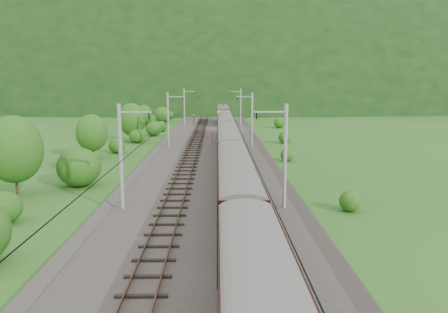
{
  "coord_description": "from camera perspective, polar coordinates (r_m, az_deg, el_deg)",
  "views": [
    {
      "loc": [
        1.08,
        -32.4,
        9.95
      ],
      "look_at": [
        1.72,
        10.03,
        2.6
      ],
      "focal_mm": 35.0,
      "sensor_mm": 36.0,
      "label": 1
    }
  ],
  "objects": [
    {
      "name": "mountain_main",
      "position": [
        292.57,
        -1.09,
        7.88
      ],
      "size": [
        504.0,
        360.0,
        244.0
      ],
      "primitive_type": "ellipsoid",
      "color": "black",
      "rests_on": "ground"
    },
    {
      "name": "track_right",
      "position": [
        43.49,
        0.9,
        -2.9
      ],
      "size": [
        2.4,
        220.0,
        0.27
      ],
      "color": "#543124",
      "rests_on": "railbed"
    },
    {
      "name": "vegetation_left",
      "position": [
        55.73,
        -16.4,
        1.75
      ],
      "size": [
        11.15,
        147.94,
        7.06
      ],
      "color": "#234F15",
      "rests_on": "ground"
    },
    {
      "name": "vegetation_right",
      "position": [
        31.94,
        20.58,
        -6.74
      ],
      "size": [
        6.74,
        103.97,
        2.87
      ],
      "color": "#234F15",
      "rests_on": "ground"
    },
    {
      "name": "train",
      "position": [
        41.62,
        0.96,
        0.57
      ],
      "size": [
        2.71,
        129.48,
        4.71
      ],
      "color": "black",
      "rests_on": "ground"
    },
    {
      "name": "catenary_left",
      "position": [
        65.03,
        -7.25,
        4.94
      ],
      "size": [
        2.54,
        192.28,
        8.0
      ],
      "color": "gray",
      "rests_on": "railbed"
    },
    {
      "name": "track_left",
      "position": [
        43.61,
        -5.43,
        -2.91
      ],
      "size": [
        2.4,
        220.0,
        0.27
      ],
      "color": "#543124",
      "rests_on": "railbed"
    },
    {
      "name": "railbed",
      "position": [
        43.53,
        -2.27,
        -3.19
      ],
      "size": [
        14.0,
        220.0,
        0.3
      ],
      "primitive_type": "cube",
      "color": "#38332D",
      "rests_on": "ground"
    },
    {
      "name": "mountain_ridge",
      "position": [
        353.91,
        -21.06,
        7.57
      ],
      "size": [
        336.0,
        280.0,
        132.0
      ],
      "primitive_type": "ellipsoid",
      "color": "black",
      "rests_on": "ground"
    },
    {
      "name": "hazard_post_near",
      "position": [
        67.76,
        -1.86,
        2.3
      ],
      "size": [
        0.17,
        0.17,
        1.56
      ],
      "primitive_type": "cylinder",
      "color": "red",
      "rests_on": "railbed"
    },
    {
      "name": "overhead_wires",
      "position": [
        42.51,
        -2.33,
        5.97
      ],
      "size": [
        4.83,
        198.0,
        0.03
      ],
      "color": "black",
      "rests_on": "ground"
    },
    {
      "name": "ground",
      "position": [
        33.91,
        -2.67,
        -7.25
      ],
      "size": [
        600.0,
        600.0,
        0.0
      ],
      "primitive_type": "plane",
      "color": "#27581B",
      "rests_on": "ground"
    },
    {
      "name": "signal",
      "position": [
        95.47,
        -3.96,
        4.88
      ],
      "size": [
        0.27,
        0.27,
        2.47
      ],
      "color": "black",
      "rests_on": "railbed"
    },
    {
      "name": "hazard_post_far",
      "position": [
        74.56,
        -1.12,
        2.93
      ],
      "size": [
        0.15,
        0.15,
        1.4
      ],
      "primitive_type": "cylinder",
      "color": "red",
      "rests_on": "railbed"
    },
    {
      "name": "catenary_right",
      "position": [
        64.83,
        3.61,
        4.98
      ],
      "size": [
        2.54,
        192.28,
        8.0
      ],
      "color": "gray",
      "rests_on": "railbed"
    }
  ]
}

